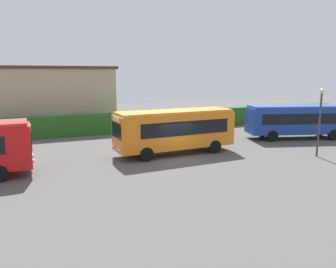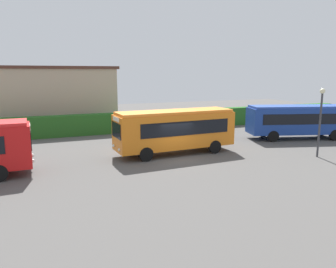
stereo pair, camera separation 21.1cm
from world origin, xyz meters
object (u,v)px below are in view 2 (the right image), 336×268
object	(u,v)px
bus_orange	(175,129)
bus_blue	(299,120)
person_center	(147,138)
lamppost	(321,114)
person_right	(277,122)

from	to	relation	value
bus_orange	bus_blue	world-z (taller)	bus_orange
bus_blue	person_center	size ratio (longest dim) A/B	5.08
bus_blue	lamppost	size ratio (longest dim) A/B	1.95
person_center	bus_blue	bearing A→B (deg)	-159.31
bus_blue	person_right	xyz separation A→B (m)	(0.76, 3.82, -0.75)
person_center	lamppost	distance (m)	12.83
bus_orange	bus_blue	size ratio (longest dim) A/B	0.96
bus_blue	bus_orange	bearing A→B (deg)	-158.86
bus_orange	lamppost	xyz separation A→B (m)	(9.19, -4.77, 1.25)
bus_orange	person_right	xyz separation A→B (m)	(13.60, 4.80, -0.84)
bus_blue	person_center	xyz separation A→B (m)	(-14.43, 0.87, -0.78)
bus_blue	lamppost	distance (m)	6.94
bus_orange	bus_blue	bearing A→B (deg)	-178.40
person_right	lamppost	bearing A→B (deg)	-156.49
bus_orange	person_center	size ratio (longest dim) A/B	4.86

